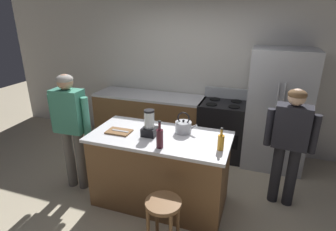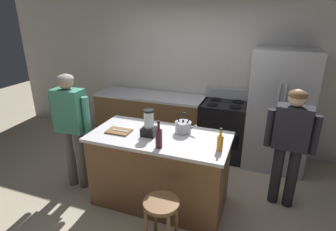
{
  "view_description": "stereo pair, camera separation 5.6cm",
  "coord_description": "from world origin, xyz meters",
  "px_view_note": "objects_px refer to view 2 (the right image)",
  "views": [
    {
      "loc": [
        1.09,
        -2.8,
        2.34
      ],
      "look_at": [
        0.0,
        0.3,
        1.1
      ],
      "focal_mm": 29.22,
      "sensor_mm": 36.0,
      "label": 1
    },
    {
      "loc": [
        1.14,
        -2.78,
        2.34
      ],
      "look_at": [
        0.0,
        0.3,
        1.1
      ],
      "focal_mm": 29.22,
      "sensor_mm": 36.0,
      "label": 2
    }
  ],
  "objects_px": {
    "stove_range": "(223,129)",
    "chef_knife": "(120,131)",
    "bar_stool": "(161,213)",
    "tea_kettle": "(183,127)",
    "bottle_soda": "(220,142)",
    "cutting_board": "(119,131)",
    "bottle_wine": "(159,138)",
    "kitchen_island": "(160,169)",
    "person_by_sink_right": "(290,139)",
    "person_by_island_left": "(71,122)",
    "blender_appliance": "(149,125)",
    "refrigerator": "(278,111)"
  },
  "relations": [
    {
      "from": "bottle_wine",
      "to": "tea_kettle",
      "type": "distance_m",
      "value": 0.49
    },
    {
      "from": "kitchen_island",
      "to": "person_by_island_left",
      "type": "height_order",
      "value": "person_by_island_left"
    },
    {
      "from": "bottle_soda",
      "to": "kitchen_island",
      "type": "bearing_deg",
      "value": 170.62
    },
    {
      "from": "kitchen_island",
      "to": "bar_stool",
      "type": "distance_m",
      "value": 0.82
    },
    {
      "from": "bottle_soda",
      "to": "chef_knife",
      "type": "xyz_separation_m",
      "value": [
        -1.24,
        0.04,
        -0.07
      ]
    },
    {
      "from": "person_by_island_left",
      "to": "blender_appliance",
      "type": "relative_size",
      "value": 5.02
    },
    {
      "from": "person_by_sink_right",
      "to": "tea_kettle",
      "type": "relative_size",
      "value": 5.58
    },
    {
      "from": "bottle_soda",
      "to": "cutting_board",
      "type": "distance_m",
      "value": 1.26
    },
    {
      "from": "bar_stool",
      "to": "tea_kettle",
      "type": "height_order",
      "value": "tea_kettle"
    },
    {
      "from": "stove_range",
      "to": "bottle_wine",
      "type": "xyz_separation_m",
      "value": [
        -0.43,
        -1.82,
        0.58
      ]
    },
    {
      "from": "refrigerator",
      "to": "blender_appliance",
      "type": "height_order",
      "value": "refrigerator"
    },
    {
      "from": "bottle_soda",
      "to": "cutting_board",
      "type": "height_order",
      "value": "bottle_soda"
    },
    {
      "from": "person_by_island_left",
      "to": "bar_stool",
      "type": "relative_size",
      "value": 2.61
    },
    {
      "from": "person_by_island_left",
      "to": "person_by_sink_right",
      "type": "distance_m",
      "value": 2.78
    },
    {
      "from": "stove_range",
      "to": "refrigerator",
      "type": "bearing_deg",
      "value": -1.73
    },
    {
      "from": "person_by_sink_right",
      "to": "bottle_soda",
      "type": "bearing_deg",
      "value": -139.72
    },
    {
      "from": "stove_range",
      "to": "chef_knife",
      "type": "height_order",
      "value": "stove_range"
    },
    {
      "from": "refrigerator",
      "to": "tea_kettle",
      "type": "relative_size",
      "value": 6.77
    },
    {
      "from": "bottle_wine",
      "to": "tea_kettle",
      "type": "bearing_deg",
      "value": 74.47
    },
    {
      "from": "stove_range",
      "to": "tea_kettle",
      "type": "bearing_deg",
      "value": -102.67
    },
    {
      "from": "refrigerator",
      "to": "person_by_island_left",
      "type": "xyz_separation_m",
      "value": [
        -2.59,
        -1.58,
        0.05
      ]
    },
    {
      "from": "bottle_wine",
      "to": "blender_appliance",
      "type": "bearing_deg",
      "value": 131.84
    },
    {
      "from": "bar_stool",
      "to": "bottle_wine",
      "type": "bearing_deg",
      "value": 114.29
    },
    {
      "from": "kitchen_island",
      "to": "chef_knife",
      "type": "height_order",
      "value": "chef_knife"
    },
    {
      "from": "cutting_board",
      "to": "chef_knife",
      "type": "xyz_separation_m",
      "value": [
        0.02,
        0.0,
        0.01
      ]
    },
    {
      "from": "blender_appliance",
      "to": "chef_knife",
      "type": "xyz_separation_m",
      "value": [
        -0.37,
        -0.05,
        -0.11
      ]
    },
    {
      "from": "refrigerator",
      "to": "person_by_sink_right",
      "type": "xyz_separation_m",
      "value": [
        0.13,
        -1.0,
        -0.0
      ]
    },
    {
      "from": "blender_appliance",
      "to": "bar_stool",
      "type": "bearing_deg",
      "value": -58.62
    },
    {
      "from": "person_by_sink_right",
      "to": "bottle_soda",
      "type": "relative_size",
      "value": 6.0
    },
    {
      "from": "bottle_wine",
      "to": "chef_knife",
      "type": "xyz_separation_m",
      "value": [
        -0.6,
        0.21,
        -0.09
      ]
    },
    {
      "from": "bottle_wine",
      "to": "refrigerator",
      "type": "bearing_deg",
      "value": 55.14
    },
    {
      "from": "person_by_sink_right",
      "to": "bottle_wine",
      "type": "height_order",
      "value": "person_by_sink_right"
    },
    {
      "from": "kitchen_island",
      "to": "bar_stool",
      "type": "height_order",
      "value": "kitchen_island"
    },
    {
      "from": "chef_knife",
      "to": "refrigerator",
      "type": "bearing_deg",
      "value": 41.19
    },
    {
      "from": "refrigerator",
      "to": "stove_range",
      "type": "height_order",
      "value": "refrigerator"
    },
    {
      "from": "person_by_sink_right",
      "to": "bottle_soda",
      "type": "height_order",
      "value": "person_by_sink_right"
    },
    {
      "from": "tea_kettle",
      "to": "chef_knife",
      "type": "xyz_separation_m",
      "value": [
        -0.73,
        -0.26,
        -0.06
      ]
    },
    {
      "from": "kitchen_island",
      "to": "chef_knife",
      "type": "xyz_separation_m",
      "value": [
        -0.49,
        -0.08,
        0.5
      ]
    },
    {
      "from": "blender_appliance",
      "to": "cutting_board",
      "type": "height_order",
      "value": "blender_appliance"
    },
    {
      "from": "refrigerator",
      "to": "blender_appliance",
      "type": "distance_m",
      "value": 2.14
    },
    {
      "from": "cutting_board",
      "to": "chef_knife",
      "type": "height_order",
      "value": "chef_knife"
    },
    {
      "from": "kitchen_island",
      "to": "blender_appliance",
      "type": "bearing_deg",
      "value": -162.23
    },
    {
      "from": "kitchen_island",
      "to": "blender_appliance",
      "type": "distance_m",
      "value": 0.62
    },
    {
      "from": "person_by_sink_right",
      "to": "refrigerator",
      "type": "bearing_deg",
      "value": 97.21
    },
    {
      "from": "stove_range",
      "to": "cutting_board",
      "type": "height_order",
      "value": "stove_range"
    },
    {
      "from": "person_by_island_left",
      "to": "blender_appliance",
      "type": "bearing_deg",
      "value": 2.09
    },
    {
      "from": "blender_appliance",
      "to": "bottle_soda",
      "type": "height_order",
      "value": "blender_appliance"
    },
    {
      "from": "kitchen_island",
      "to": "bottle_wine",
      "type": "bearing_deg",
      "value": -68.95
    },
    {
      "from": "stove_range",
      "to": "blender_appliance",
      "type": "distance_m",
      "value": 1.8
    },
    {
      "from": "bottle_wine",
      "to": "cutting_board",
      "type": "bearing_deg",
      "value": 161.4
    }
  ]
}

